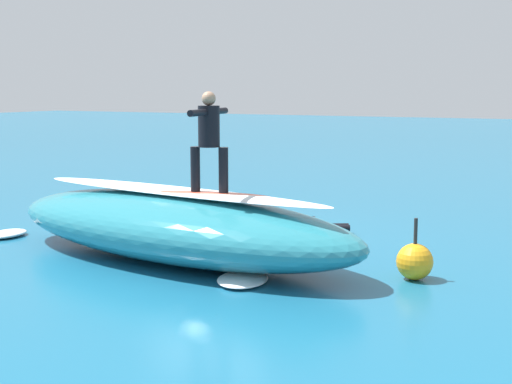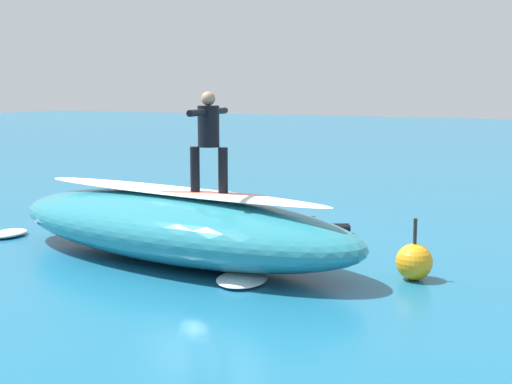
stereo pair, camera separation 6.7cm
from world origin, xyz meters
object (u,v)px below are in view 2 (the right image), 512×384
object	(u,v)px
surfboard_riding	(209,195)
buoy_marker	(414,262)
surfer_paddling	(301,224)
surfer_riding	(209,134)
surfboard_paddling	(294,233)

from	to	relation	value
surfboard_riding	buoy_marker	world-z (taller)	surfboard_riding
surfer_paddling	buoy_marker	bearing A→B (deg)	111.99
surfer_riding	buoy_marker	bearing A→B (deg)	-177.79
surfer_paddling	buoy_marker	distance (m)	3.85
surfer_riding	surfer_paddling	xyz separation A→B (m)	(-0.24, -3.11, -1.99)
surfboard_riding	surfboard_paddling	world-z (taller)	surfboard_riding
surfboard_paddling	buoy_marker	xyz separation A→B (m)	(-3.12, 2.34, 0.25)
surfboard_paddling	surfer_paddling	size ratio (longest dim) A/B	1.36
surfboard_paddling	surfboard_riding	bearing A→B (deg)	58.19
surfboard_riding	surfer_riding	world-z (taller)	surfer_riding
surfer_riding	buoy_marker	xyz separation A→B (m)	(-3.25, -0.70, -1.91)
surfer_riding	buoy_marker	size ratio (longest dim) A/B	1.70
surfer_riding	surfer_paddling	size ratio (longest dim) A/B	1.02
surfboard_riding	surfer_paddling	bearing A→B (deg)	-104.43
surfer_riding	surfboard_paddling	bearing A→B (deg)	-102.36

